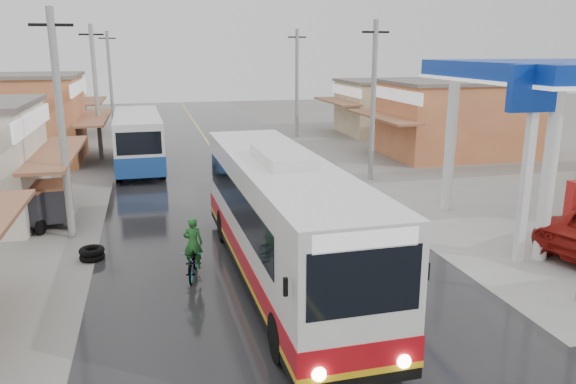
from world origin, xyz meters
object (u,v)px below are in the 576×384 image
Objects in this scene: coach_bus at (281,219)px; tyre_stack at (92,254)px; tricycle_near at (37,204)px; second_bus at (138,139)px; tricycle_far at (55,201)px; cyclist at (193,258)px.

tyre_stack is at bearing 150.55° from coach_bus.
coach_bus is 4.99× the size of tricycle_near.
coach_bus reaches higher than tyre_stack.
second_bus is (-4.19, 17.36, -0.22)m from coach_bus.
tricycle_far reaches higher than tyre_stack.
tricycle_far is (0.59, 0.22, -0.00)m from tricycle_near.
coach_bus is 6.53× the size of cyclist.
coach_bus is at bearing -51.57° from tricycle_far.
tricycle_far is (-7.26, 7.33, -0.93)m from coach_bus.
tricycle_near is (-7.85, 7.10, -0.93)m from coach_bus.
second_bus is 14.46m from tyre_stack.
second_bus is 10.91m from tricycle_near.
tricycle_far is at bearing 111.21° from tyre_stack.
cyclist is 3.84m from tyre_stack.
tricycle_near is 0.63m from tricycle_far.
coach_bus reaches higher than cyclist.
coach_bus is at bearing -28.47° from tyre_stack.
second_bus is 4.86× the size of cyclist.
tricycle_far is at bearing 133.77° from coach_bus.
tricycle_near is at bearing 136.88° from coach_bus.
tricycle_near reaches higher than tricycle_far.
cyclist is (1.67, -16.57, -1.02)m from second_bus.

